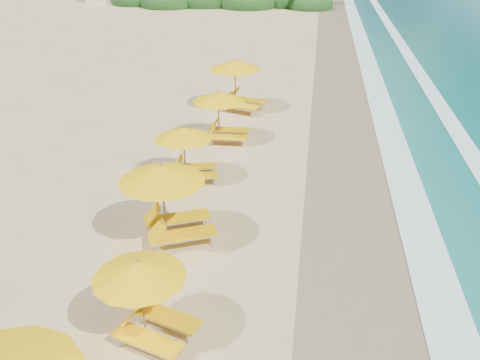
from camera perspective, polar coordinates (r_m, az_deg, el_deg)
The scene contains 8 objects.
ground at distance 16.09m, azimuth 0.00°, elevation -3.81°, with size 160.00×160.00×0.00m, color #D8B97F.
wet_sand at distance 16.06m, azimuth 14.30°, elevation -4.78°, with size 4.00×160.00×0.01m, color #867550.
surf_foam at distance 16.59m, azimuth 23.63°, elevation -5.19°, with size 4.00×160.00×0.01m.
station_1 at distance 11.19m, azimuth -10.42°, elevation -12.80°, with size 2.60×2.53×2.05m.
station_2 at distance 14.29m, azimuth -7.90°, elevation -1.91°, with size 3.26×3.24×2.48m.
station_3 at distance 17.82m, azimuth -5.84°, elevation 3.40°, with size 2.57×2.49×2.06m.
station_4 at distance 21.12m, azimuth -1.98°, elevation 7.61°, with size 2.45×2.27×2.23m.
station_5 at distance 24.95m, azimuth -0.12°, elevation 11.13°, with size 3.27×3.19×2.57m.
Camera 1 is at (2.08, -13.67, 8.21)m, focal length 37.62 mm.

